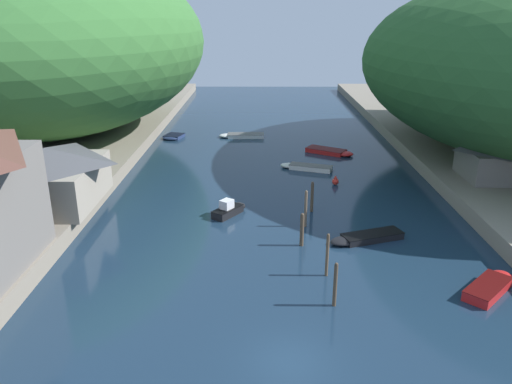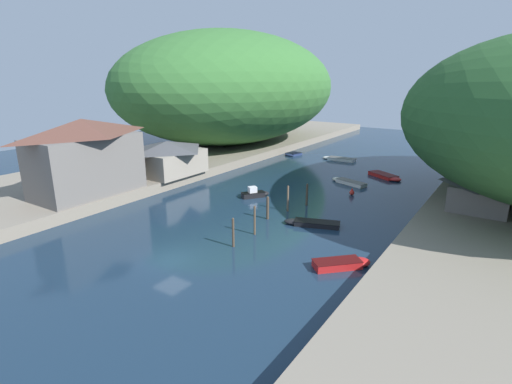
{
  "view_description": "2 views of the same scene",
  "coord_description": "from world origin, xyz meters",
  "px_view_note": "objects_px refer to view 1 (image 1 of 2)",
  "views": [
    {
      "loc": [
        -1.49,
        -20.12,
        16.22
      ],
      "look_at": [
        -1.8,
        20.45,
        1.48
      ],
      "focal_mm": 35.0,
      "sensor_mm": 36.0,
      "label": 1
    },
    {
      "loc": [
        23.29,
        -21.77,
        15.24
      ],
      "look_at": [
        -1.61,
        15.55,
        1.91
      ],
      "focal_mm": 28.0,
      "sensor_mm": 36.0,
      "label": 2
    }
  ],
  "objects_px": {
    "boat_white_cruiser": "(240,135)",
    "right_bank_cottage": "(497,153)",
    "channel_buoy_near": "(335,181)",
    "boat_far_right_bank": "(230,209)",
    "boat_mid_channel": "(305,167)",
    "person_by_boathouse": "(55,203)",
    "boat_small_dinghy": "(173,137)",
    "boat_navy_launch": "(331,152)",
    "boathouse_shed": "(48,175)",
    "boat_cabin_cruiser": "(491,285)",
    "boat_red_skiff": "(364,238)"
  },
  "relations": [
    {
      "from": "boat_white_cruiser",
      "to": "boat_mid_channel",
      "type": "xyz_separation_m",
      "value": [
        7.54,
        -14.6,
        0.01
      ]
    },
    {
      "from": "boat_far_right_bank",
      "to": "person_by_boathouse",
      "type": "xyz_separation_m",
      "value": [
        -13.25,
        -3.5,
        1.89
      ]
    },
    {
      "from": "boathouse_shed",
      "to": "channel_buoy_near",
      "type": "bearing_deg",
      "value": 19.28
    },
    {
      "from": "channel_buoy_near",
      "to": "person_by_boathouse",
      "type": "height_order",
      "value": "person_by_boathouse"
    },
    {
      "from": "boathouse_shed",
      "to": "boat_cabin_cruiser",
      "type": "height_order",
      "value": "boathouse_shed"
    },
    {
      "from": "right_bank_cottage",
      "to": "channel_buoy_near",
      "type": "height_order",
      "value": "right_bank_cottage"
    },
    {
      "from": "boat_small_dinghy",
      "to": "boathouse_shed",
      "type": "bearing_deg",
      "value": 94.55
    },
    {
      "from": "boat_far_right_bank",
      "to": "boat_navy_launch",
      "type": "height_order",
      "value": "boat_far_right_bank"
    },
    {
      "from": "boat_white_cruiser",
      "to": "channel_buoy_near",
      "type": "xyz_separation_m",
      "value": [
        10.16,
        -19.72,
        0.14
      ]
    },
    {
      "from": "boat_far_right_bank",
      "to": "boat_small_dinghy",
      "type": "distance_m",
      "value": 28.24
    },
    {
      "from": "boat_navy_launch",
      "to": "boat_mid_channel",
      "type": "bearing_deg",
      "value": 0.57
    },
    {
      "from": "boat_cabin_cruiser",
      "to": "boat_navy_launch",
      "type": "xyz_separation_m",
      "value": [
        -5.65,
        31.24,
        -0.06
      ]
    },
    {
      "from": "boat_white_cruiser",
      "to": "boat_cabin_cruiser",
      "type": "height_order",
      "value": "boat_cabin_cruiser"
    },
    {
      "from": "boat_white_cruiser",
      "to": "boat_cabin_cruiser",
      "type": "distance_m",
      "value": 43.02
    },
    {
      "from": "right_bank_cottage",
      "to": "person_by_boathouse",
      "type": "relative_size",
      "value": 3.6
    },
    {
      "from": "boat_white_cruiser",
      "to": "right_bank_cottage",
      "type": "bearing_deg",
      "value": -132.63
    },
    {
      "from": "boathouse_shed",
      "to": "boat_small_dinghy",
      "type": "xyz_separation_m",
      "value": [
        5.37,
        27.63,
        -3.54
      ]
    },
    {
      "from": "boat_red_skiff",
      "to": "boat_far_right_bank",
      "type": "height_order",
      "value": "boat_far_right_bank"
    },
    {
      "from": "boat_red_skiff",
      "to": "person_by_boathouse",
      "type": "bearing_deg",
      "value": 66.54
    },
    {
      "from": "boat_navy_launch",
      "to": "channel_buoy_near",
      "type": "height_order",
      "value": "channel_buoy_near"
    },
    {
      "from": "boathouse_shed",
      "to": "person_by_boathouse",
      "type": "xyz_separation_m",
      "value": [
        1.38,
        -2.54,
        -1.44
      ]
    },
    {
      "from": "boat_far_right_bank",
      "to": "boat_small_dinghy",
      "type": "bearing_deg",
      "value": 143.95
    },
    {
      "from": "boat_white_cruiser",
      "to": "person_by_boathouse",
      "type": "distance_m",
      "value": 33.6
    },
    {
      "from": "person_by_boathouse",
      "to": "boat_navy_launch",
      "type": "bearing_deg",
      "value": -27.64
    },
    {
      "from": "person_by_boathouse",
      "to": "channel_buoy_near",
      "type": "bearing_deg",
      "value": -44.81
    },
    {
      "from": "boat_white_cruiser",
      "to": "boat_small_dinghy",
      "type": "height_order",
      "value": "boat_white_cruiser"
    },
    {
      "from": "boat_navy_launch",
      "to": "channel_buoy_near",
      "type": "relative_size",
      "value": 6.04
    },
    {
      "from": "channel_buoy_near",
      "to": "boat_far_right_bank",
      "type": "bearing_deg",
      "value": -142.57
    },
    {
      "from": "boat_far_right_bank",
      "to": "right_bank_cottage",
      "type": "bearing_deg",
      "value": 48.14
    },
    {
      "from": "right_bank_cottage",
      "to": "person_by_boathouse",
      "type": "distance_m",
      "value": 38.98
    },
    {
      "from": "boat_small_dinghy",
      "to": "boat_cabin_cruiser",
      "type": "bearing_deg",
      "value": 139.41
    },
    {
      "from": "channel_buoy_near",
      "to": "boat_white_cruiser",
      "type": "bearing_deg",
      "value": 117.25
    },
    {
      "from": "channel_buoy_near",
      "to": "boat_mid_channel",
      "type": "bearing_deg",
      "value": 117.12
    },
    {
      "from": "boat_cabin_cruiser",
      "to": "person_by_boathouse",
      "type": "relative_size",
      "value": 2.66
    },
    {
      "from": "boat_white_cruiser",
      "to": "boat_mid_channel",
      "type": "distance_m",
      "value": 16.43
    },
    {
      "from": "channel_buoy_near",
      "to": "right_bank_cottage",
      "type": "bearing_deg",
      "value": -7.16
    },
    {
      "from": "person_by_boathouse",
      "to": "boat_mid_channel",
      "type": "bearing_deg",
      "value": -32.16
    },
    {
      "from": "boat_mid_channel",
      "to": "person_by_boathouse",
      "type": "distance_m",
      "value": 26.36
    },
    {
      "from": "right_bank_cottage",
      "to": "boat_small_dinghy",
      "type": "bearing_deg",
      "value": 148.36
    },
    {
      "from": "boat_small_dinghy",
      "to": "boat_cabin_cruiser",
      "type": "relative_size",
      "value": 0.8
    },
    {
      "from": "right_bank_cottage",
      "to": "boat_small_dinghy",
      "type": "relative_size",
      "value": 1.68
    },
    {
      "from": "boat_far_right_bank",
      "to": "boat_cabin_cruiser",
      "type": "bearing_deg",
      "value": -1.04
    },
    {
      "from": "boat_navy_launch",
      "to": "person_by_boathouse",
      "type": "height_order",
      "value": "person_by_boathouse"
    },
    {
      "from": "boat_small_dinghy",
      "to": "boat_navy_launch",
      "type": "height_order",
      "value": "boat_navy_launch"
    },
    {
      "from": "boat_white_cruiser",
      "to": "person_by_boathouse",
      "type": "bearing_deg",
      "value": 155.46
    },
    {
      "from": "boat_cabin_cruiser",
      "to": "boat_white_cruiser",
      "type": "bearing_deg",
      "value": 158.03
    },
    {
      "from": "boat_mid_channel",
      "to": "channel_buoy_near",
      "type": "distance_m",
      "value": 5.76
    },
    {
      "from": "channel_buoy_near",
      "to": "boat_navy_launch",
      "type": "bearing_deg",
      "value": 84.25
    },
    {
      "from": "boat_red_skiff",
      "to": "boat_cabin_cruiser",
      "type": "relative_size",
      "value": 1.33
    },
    {
      "from": "person_by_boathouse",
      "to": "boat_cabin_cruiser",
      "type": "bearing_deg",
      "value": -86.49
    }
  ]
}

